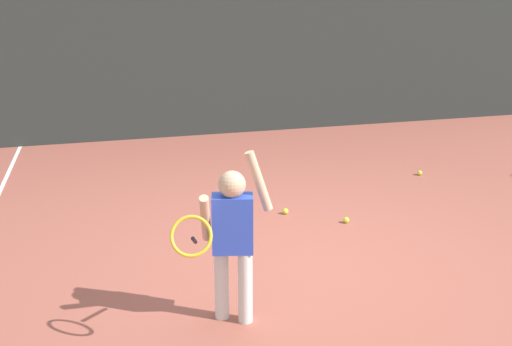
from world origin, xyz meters
TOP-DOWN VIEW (x-y plane):
  - ground_plane at (0.00, 0.00)m, footprint 20.00×20.00m
  - back_fence_windscreen at (0.00, 5.19)m, footprint 13.92×0.08m
  - fence_post_2 at (0.00, 5.25)m, footprint 0.09×0.09m
  - fence_post_3 at (3.41, 5.25)m, footprint 0.09×0.09m
  - tennis_player at (-0.91, -0.77)m, footprint 0.81×0.57m
  - tennis_ball_2 at (0.17, 1.21)m, footprint 0.07×0.07m
  - tennis_ball_3 at (2.41, 2.09)m, footprint 0.07×0.07m
  - tennis_ball_4 at (0.73, 0.79)m, footprint 0.07×0.07m

SIDE VIEW (x-z plane):
  - ground_plane at x=0.00m, z-range 0.00..0.00m
  - tennis_ball_2 at x=0.17m, z-range 0.00..0.07m
  - tennis_ball_3 at x=2.41m, z-range 0.00..0.07m
  - tennis_ball_4 at x=0.73m, z-range 0.00..0.07m
  - tennis_player at x=-0.91m, z-range 0.05..1.40m
  - back_fence_windscreen at x=0.00m, z-range 0.00..3.23m
  - fence_post_2 at x=0.00m, z-range 0.00..3.38m
  - fence_post_3 at x=3.41m, z-range 0.00..3.38m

